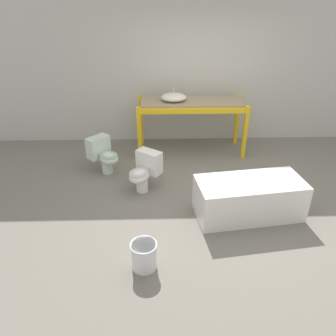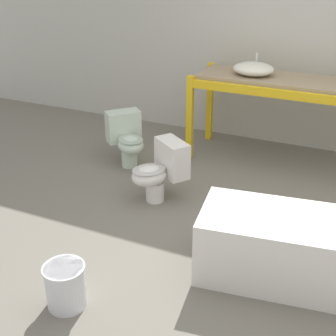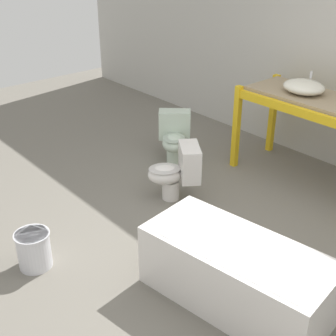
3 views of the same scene
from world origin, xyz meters
name	(u,v)px [view 1 (image 1 of 3)]	position (x,y,z in m)	size (l,w,h in m)	color
ground_plane	(210,191)	(0.00, 0.00, 0.00)	(12.00, 12.00, 0.00)	slate
warehouse_wall_rear	(200,60)	(0.00, 2.13, 1.60)	(10.80, 0.08, 3.20)	beige
shelving_rack	(191,109)	(-0.19, 1.50, 0.85)	(1.98, 0.76, 1.00)	yellow
sink_basin	(174,97)	(-0.52, 1.48, 1.08)	(0.46, 0.39, 0.22)	silver
bathtub_main	(249,196)	(0.43, -0.59, 0.30)	(1.51, 0.83, 0.53)	white
toilet_near	(104,154)	(-1.74, 0.71, 0.33)	(0.62, 0.61, 0.60)	silver
toilet_far	(144,170)	(-1.03, 0.12, 0.33)	(0.59, 0.63, 0.60)	white
bucket_white	(144,255)	(-0.98, -1.56, 0.17)	(0.30, 0.30, 0.33)	silver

